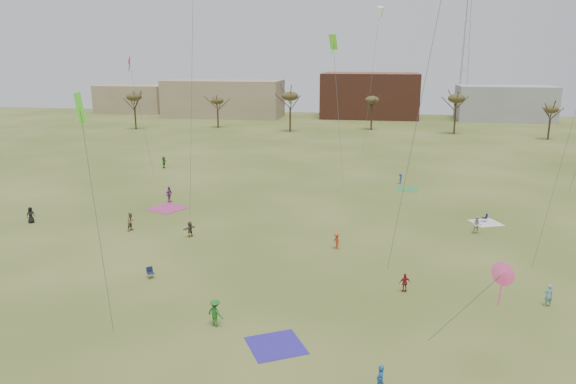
% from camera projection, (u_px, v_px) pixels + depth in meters
% --- Properties ---
extents(ground, '(260.00, 260.00, 0.00)m').
position_uv_depth(ground, '(259.00, 313.00, 37.20)').
color(ground, '#3D4E18').
rests_on(ground, ground).
extents(flyer_near_center, '(1.38, 1.14, 1.85)m').
position_uv_depth(flyer_near_center, '(215.00, 313.00, 35.23)').
color(flyer_near_center, '#266F25').
rests_on(flyer_near_center, ground).
extents(flyer_near_right, '(0.57, 0.70, 1.67)m').
position_uv_depth(flyer_near_right, '(380.00, 380.00, 28.11)').
color(flyer_near_right, '#1E4D8C').
rests_on(flyer_near_right, ground).
extents(spectator_fore_a, '(0.91, 0.59, 1.44)m').
position_uv_depth(spectator_fore_a, '(405.00, 283.00, 40.32)').
color(spectator_fore_a, maroon).
rests_on(spectator_fore_a, ground).
extents(spectator_fore_b, '(0.97, 1.09, 1.86)m').
position_uv_depth(spectator_fore_b, '(131.00, 222.00, 54.29)').
color(spectator_fore_b, '#7F6C51').
rests_on(spectator_fore_b, ground).
extents(spectator_fore_c, '(1.20, 1.41, 1.53)m').
position_uv_depth(spectator_fore_c, '(190.00, 229.00, 52.48)').
color(spectator_fore_c, brown).
rests_on(spectator_fore_c, ground).
extents(flyer_mid_a, '(0.97, 0.97, 1.71)m').
position_uv_depth(flyer_mid_a, '(31.00, 215.00, 56.78)').
color(flyer_mid_a, black).
rests_on(flyer_mid_a, ground).
extents(flyer_mid_b, '(1.03, 1.16, 1.56)m').
position_uv_depth(flyer_mid_b, '(336.00, 241.00, 49.22)').
color(flyer_mid_b, '#C64925').
rests_on(flyer_mid_b, ground).
extents(flyer_mid_c, '(0.65, 0.48, 1.63)m').
position_uv_depth(flyer_mid_c, '(548.00, 295.00, 38.02)').
color(flyer_mid_c, '#64A0A7').
rests_on(flyer_mid_c, ground).
extents(spectator_mid_d, '(0.74, 1.20, 1.91)m').
position_uv_depth(spectator_mid_d, '(169.00, 194.00, 64.64)').
color(spectator_mid_d, purple).
rests_on(spectator_mid_d, ground).
extents(spectator_mid_e, '(0.93, 0.76, 1.75)m').
position_uv_depth(spectator_mid_e, '(477.00, 225.00, 53.37)').
color(spectator_mid_e, '#B9B9B9').
rests_on(spectator_mid_e, ground).
extents(flyer_far_a, '(0.88, 1.73, 1.78)m').
position_uv_depth(flyer_far_a, '(164.00, 162.00, 84.10)').
color(flyer_far_a, '#297025').
rests_on(flyer_far_a, ground).
extents(flyer_far_c, '(0.86, 1.07, 1.45)m').
position_uv_depth(flyer_far_c, '(400.00, 178.00, 73.90)').
color(flyer_far_c, '#22479E').
rests_on(flyer_far_c, ground).
extents(blanket_blue, '(4.29, 4.29, 0.03)m').
position_uv_depth(blanket_blue, '(276.00, 346.00, 33.03)').
color(blanket_blue, '#2F249E').
rests_on(blanket_blue, ground).
extents(blanket_cream, '(3.59, 3.59, 0.03)m').
position_uv_depth(blanket_cream, '(486.00, 223.00, 56.95)').
color(blanket_cream, white).
rests_on(blanket_cream, ground).
extents(blanket_plum, '(4.84, 4.84, 0.03)m').
position_uv_depth(blanket_plum, '(167.00, 208.00, 62.23)').
color(blanket_plum, '#B33774').
rests_on(blanket_plum, ground).
extents(blanket_olive, '(3.03, 3.03, 0.03)m').
position_uv_depth(blanket_olive, '(407.00, 189.00, 70.95)').
color(blanket_olive, '#328C44').
rests_on(blanket_olive, ground).
extents(camp_chair_left, '(0.73, 0.74, 0.87)m').
position_uv_depth(camp_chair_left, '(151.00, 275.00, 42.92)').
color(camp_chair_left, '#141C38').
rests_on(camp_chair_left, ground).
extents(camp_chair_right, '(0.60, 0.56, 0.87)m').
position_uv_depth(camp_chair_right, '(484.00, 219.00, 57.25)').
color(camp_chair_right, '#151336').
rests_on(camp_chair_right, ground).
extents(kites_aloft, '(74.02, 70.70, 27.79)m').
position_uv_depth(kites_aloft, '(315.00, 16.00, 62.55)').
color(kites_aloft, '#F4A619').
rests_on(kites_aloft, ground).
extents(tree_line, '(117.44, 49.32, 8.91)m').
position_uv_depth(tree_line, '(327.00, 104.00, 111.56)').
color(tree_line, '#3A2B1E').
rests_on(tree_line, ground).
extents(building_tan, '(32.00, 14.00, 10.00)m').
position_uv_depth(building_tan, '(224.00, 99.00, 151.44)').
color(building_tan, '#937F60').
rests_on(building_tan, ground).
extents(building_brick, '(26.00, 16.00, 12.00)m').
position_uv_depth(building_brick, '(370.00, 95.00, 149.69)').
color(building_brick, brown).
rests_on(building_brick, ground).
extents(building_grey, '(24.00, 12.00, 9.00)m').
position_uv_depth(building_grey, '(505.00, 103.00, 142.65)').
color(building_grey, gray).
rests_on(building_grey, ground).
extents(building_tan_west, '(20.00, 12.00, 8.00)m').
position_uv_depth(building_tan_west, '(133.00, 99.00, 163.10)').
color(building_tan_west, '#937F60').
rests_on(building_tan_west, ground).
extents(radio_tower, '(1.51, 1.72, 41.00)m').
position_uv_depth(radio_tower, '(465.00, 46.00, 147.29)').
color(radio_tower, '#9EA3A8').
rests_on(radio_tower, ground).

